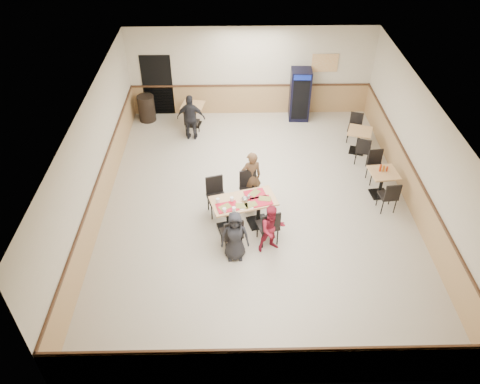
{
  "coord_description": "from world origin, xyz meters",
  "views": [
    {
      "loc": [
        -0.64,
        -9.42,
        8.0
      ],
      "look_at": [
        -0.46,
        -0.5,
        0.85
      ],
      "focal_mm": 35.0,
      "sensor_mm": 36.0,
      "label": 1
    }
  ],
  "objects_px": {
    "lone_diner": "(191,118)",
    "back_table": "(193,112)",
    "trash_bin": "(147,108)",
    "side_table_far": "(359,138)",
    "main_table": "(244,209)",
    "diner_man_opposite": "(251,177)",
    "side_table_near": "(382,180)",
    "pepsi_cooler": "(300,95)",
    "diner_woman_right": "(272,229)",
    "diner_woman_left": "(235,236)"
  },
  "relations": [
    {
      "from": "diner_woman_right",
      "to": "lone_diner",
      "type": "xyz_separation_m",
      "value": [
        -2.16,
        4.96,
        0.1
      ]
    },
    {
      "from": "side_table_near",
      "to": "side_table_far",
      "type": "relative_size",
      "value": 0.89
    },
    {
      "from": "diner_man_opposite",
      "to": "side_table_near",
      "type": "distance_m",
      "value": 3.5
    },
    {
      "from": "back_table",
      "to": "trash_bin",
      "type": "relative_size",
      "value": 0.92
    },
    {
      "from": "main_table",
      "to": "back_table",
      "type": "bearing_deg",
      "value": 91.13
    },
    {
      "from": "diner_woman_left",
      "to": "diner_woman_right",
      "type": "height_order",
      "value": "diner_woman_left"
    },
    {
      "from": "side_table_near",
      "to": "pepsi_cooler",
      "type": "height_order",
      "value": "pepsi_cooler"
    },
    {
      "from": "trash_bin",
      "to": "side_table_far",
      "type": "bearing_deg",
      "value": -17.09
    },
    {
      "from": "main_table",
      "to": "side_table_far",
      "type": "distance_m",
      "value": 4.85
    },
    {
      "from": "back_table",
      "to": "diner_man_opposite",
      "type": "bearing_deg",
      "value": -66.12
    },
    {
      "from": "diner_man_opposite",
      "to": "pepsi_cooler",
      "type": "relative_size",
      "value": 0.87
    },
    {
      "from": "side_table_near",
      "to": "back_table",
      "type": "height_order",
      "value": "side_table_near"
    },
    {
      "from": "diner_man_opposite",
      "to": "trash_bin",
      "type": "distance_m",
      "value": 5.44
    },
    {
      "from": "main_table",
      "to": "lone_diner",
      "type": "relative_size",
      "value": 1.15
    },
    {
      "from": "pepsi_cooler",
      "to": "diner_woman_right",
      "type": "bearing_deg",
      "value": -99.83
    },
    {
      "from": "diner_man_opposite",
      "to": "side_table_far",
      "type": "height_order",
      "value": "diner_man_opposite"
    },
    {
      "from": "diner_woman_right",
      "to": "side_table_far",
      "type": "xyz_separation_m",
      "value": [
        2.93,
        4.1,
        -0.15
      ]
    },
    {
      "from": "side_table_near",
      "to": "diner_man_opposite",
      "type": "bearing_deg",
      "value": -177.83
    },
    {
      "from": "diner_woman_left",
      "to": "side_table_near",
      "type": "height_order",
      "value": "diner_woman_left"
    },
    {
      "from": "diner_woman_left",
      "to": "pepsi_cooler",
      "type": "bearing_deg",
      "value": 69.13
    },
    {
      "from": "diner_man_opposite",
      "to": "back_table",
      "type": "xyz_separation_m",
      "value": [
        -1.75,
        3.95,
        -0.26
      ]
    },
    {
      "from": "diner_woman_left",
      "to": "pepsi_cooler",
      "type": "relative_size",
      "value": 0.76
    },
    {
      "from": "lone_diner",
      "to": "pepsi_cooler",
      "type": "distance_m",
      "value": 3.73
    },
    {
      "from": "main_table",
      "to": "diner_woman_right",
      "type": "relative_size",
      "value": 1.33
    },
    {
      "from": "side_table_near",
      "to": "trash_bin",
      "type": "relative_size",
      "value": 0.89
    },
    {
      "from": "diner_woman_right",
      "to": "back_table",
      "type": "xyz_separation_m",
      "value": [
        -2.16,
        5.8,
        -0.15
      ]
    },
    {
      "from": "main_table",
      "to": "side_table_far",
      "type": "height_order",
      "value": "main_table"
    },
    {
      "from": "main_table",
      "to": "diner_woman_left",
      "type": "bearing_deg",
      "value": -117.9
    },
    {
      "from": "lone_diner",
      "to": "side_table_far",
      "type": "relative_size",
      "value": 1.7
    },
    {
      "from": "side_table_far",
      "to": "back_table",
      "type": "xyz_separation_m",
      "value": [
        -5.08,
        1.7,
        0.0
      ]
    },
    {
      "from": "diner_woman_right",
      "to": "diner_man_opposite",
      "type": "distance_m",
      "value": 1.89
    },
    {
      "from": "diner_woman_left",
      "to": "side_table_far",
      "type": "xyz_separation_m",
      "value": [
        3.78,
        4.34,
        -0.17
      ]
    },
    {
      "from": "lone_diner",
      "to": "diner_man_opposite",
      "type": "bearing_deg",
      "value": 125.42
    },
    {
      "from": "side_table_far",
      "to": "trash_bin",
      "type": "height_order",
      "value": "trash_bin"
    },
    {
      "from": "lone_diner",
      "to": "back_table",
      "type": "height_order",
      "value": "lone_diner"
    },
    {
      "from": "back_table",
      "to": "main_table",
      "type": "bearing_deg",
      "value": -73.01
    },
    {
      "from": "diner_woman_right",
      "to": "pepsi_cooler",
      "type": "relative_size",
      "value": 0.74
    },
    {
      "from": "pepsi_cooler",
      "to": "trash_bin",
      "type": "bearing_deg",
      "value": -176.9
    },
    {
      "from": "back_table",
      "to": "trash_bin",
      "type": "distance_m",
      "value": 1.62
    },
    {
      "from": "main_table",
      "to": "diner_man_opposite",
      "type": "xyz_separation_m",
      "value": [
        0.22,
        1.04,
        0.19
      ]
    },
    {
      "from": "diner_woman_right",
      "to": "diner_man_opposite",
      "type": "height_order",
      "value": "diner_man_opposite"
    },
    {
      "from": "diner_woman_left",
      "to": "pepsi_cooler",
      "type": "height_order",
      "value": "pepsi_cooler"
    },
    {
      "from": "main_table",
      "to": "back_table",
      "type": "distance_m",
      "value": 5.22
    },
    {
      "from": "diner_woman_left",
      "to": "diner_man_opposite",
      "type": "height_order",
      "value": "diner_man_opposite"
    },
    {
      "from": "diner_woman_left",
      "to": "lone_diner",
      "type": "distance_m",
      "value": 5.36
    },
    {
      "from": "main_table",
      "to": "diner_woman_right",
      "type": "bearing_deg",
      "value": -67.62
    },
    {
      "from": "trash_bin",
      "to": "diner_woman_right",
      "type": "bearing_deg",
      "value": -58.72
    },
    {
      "from": "diner_man_opposite",
      "to": "side_table_near",
      "type": "bearing_deg",
      "value": 167.91
    },
    {
      "from": "side_table_far",
      "to": "pepsi_cooler",
      "type": "relative_size",
      "value": 0.51
    },
    {
      "from": "main_table",
      "to": "side_table_far",
      "type": "xyz_separation_m",
      "value": [
        3.56,
        3.3,
        -0.06
      ]
    }
  ]
}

